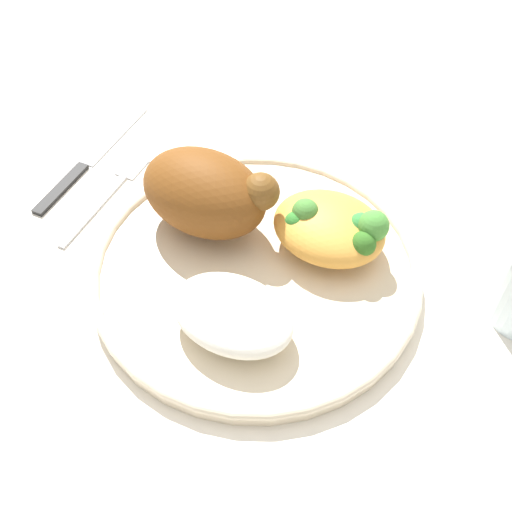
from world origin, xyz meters
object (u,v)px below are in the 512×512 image
(fork, at_px, (108,193))
(rice_pile, at_px, (232,314))
(plate, at_px, (256,270))
(roasted_chicken, at_px, (207,193))
(mac_cheese_with_broccoli, at_px, (331,227))
(knife, at_px, (84,164))

(fork, bearing_deg, rice_pile, -23.27)
(plate, distance_m, rice_pile, 0.07)
(roasted_chicken, bearing_deg, mac_cheese_with_broccoli, 15.49)
(plate, bearing_deg, rice_pile, -76.29)
(roasted_chicken, bearing_deg, knife, 173.82)
(plate, distance_m, roasted_chicken, 0.08)
(roasted_chicken, height_order, mac_cheese_with_broccoli, roasted_chicken)
(plate, relative_size, knife, 1.55)
(roasted_chicken, distance_m, rice_pile, 0.12)
(roasted_chicken, height_order, rice_pile, roasted_chicken)
(knife, bearing_deg, rice_pile, -23.48)
(plate, bearing_deg, roasted_chicken, 160.42)
(plate, distance_m, fork, 0.18)
(rice_pile, relative_size, fork, 0.73)
(plate, height_order, roasted_chicken, roasted_chicken)
(roasted_chicken, relative_size, knife, 0.67)
(fork, xyz_separation_m, knife, (-0.05, 0.02, 0.00))
(roasted_chicken, xyz_separation_m, rice_pile, (0.08, -0.09, -0.02))
(mac_cheese_with_broccoli, distance_m, knife, 0.28)
(plate, relative_size, mac_cheese_with_broccoli, 2.88)
(rice_pile, bearing_deg, roasted_chicken, 131.56)
(rice_pile, bearing_deg, fork, 156.73)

